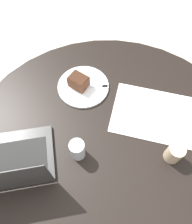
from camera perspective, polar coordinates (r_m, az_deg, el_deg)
ground_plane at (r=1.63m, az=2.34°, el=-18.34°), size 12.00×12.00×0.00m
dining_table at (r=1.02m, az=3.63°, el=-11.58°), size 1.32×1.32×0.71m
paper_document at (r=1.05m, az=15.79°, el=-0.75°), size 0.49×0.45×0.00m
plate at (r=1.09m, az=-3.35°, el=6.70°), size 0.25×0.25×0.01m
cake_slice at (r=1.06m, az=-4.57°, el=7.95°), size 0.11×0.11×0.06m
fork at (r=1.08m, az=-0.47°, el=6.63°), size 0.17×0.06×0.00m
coffee_glass at (r=0.94m, az=19.78°, el=-10.05°), size 0.07×0.07×0.09m
water_glass at (r=0.89m, az=-4.86°, el=-9.78°), size 0.06×0.06×0.10m
laptop at (r=0.94m, az=-20.53°, el=-12.22°), size 0.33×0.28×0.23m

